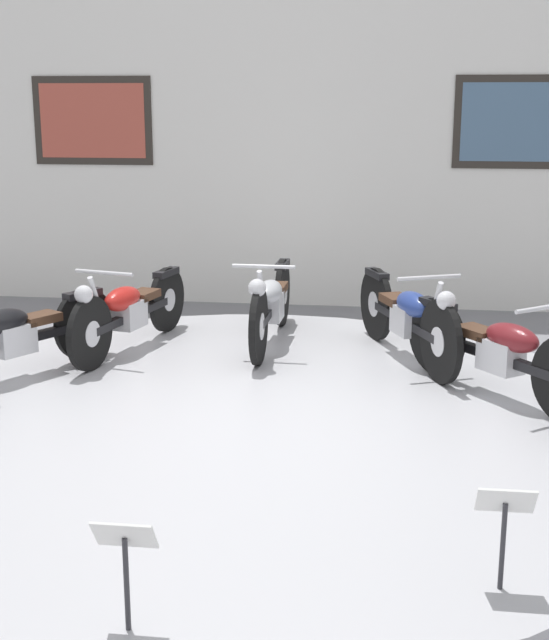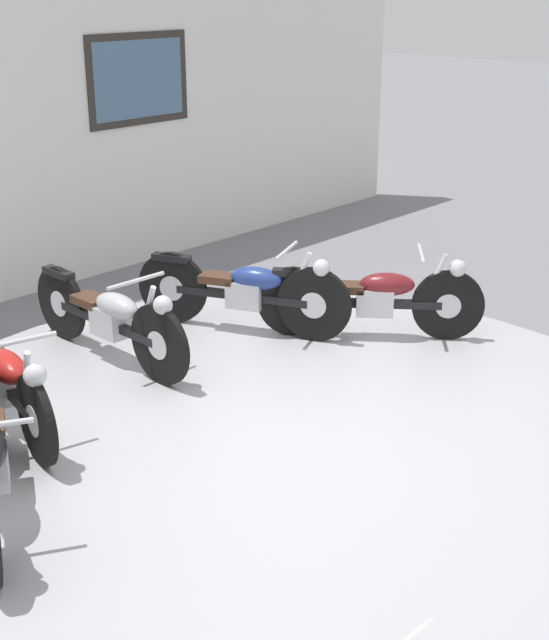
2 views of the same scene
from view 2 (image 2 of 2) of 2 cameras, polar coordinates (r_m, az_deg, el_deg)
ground_plane at (r=6.37m, az=0.33°, el=-8.76°), size 60.00×60.00×0.00m
display_platform at (r=6.32m, az=0.34°, el=-7.99°), size 6.00×6.00×0.19m
motorcycle_red at (r=6.49m, az=-16.94°, el=-3.49°), size 0.62×1.93×0.78m
motorcycle_silver at (r=7.38m, az=-10.48°, el=0.22°), size 0.54×2.00×0.80m
motorcycle_blue at (r=7.88m, az=-1.86°, el=1.96°), size 0.83×1.88×0.81m
motorcycle_maroon at (r=7.80m, az=6.46°, el=1.52°), size 1.26×1.59×0.79m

